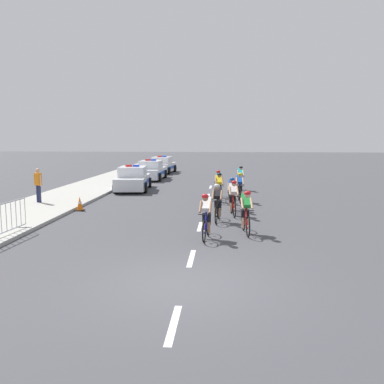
{
  "coord_description": "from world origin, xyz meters",
  "views": [
    {
      "loc": [
        0.87,
        -8.85,
        3.32
      ],
      "look_at": [
        -0.41,
        7.42,
        1.1
      ],
      "focal_mm": 38.13,
      "sensor_mm": 36.0,
      "label": 1
    }
  ],
  "objects_px": {
    "cyclist_fifth": "(232,193)",
    "police_car_second": "(151,171)",
    "cyclist_lead": "(206,215)",
    "crowd_barrier_middle": "(6,219)",
    "cyclist_fourth": "(233,197)",
    "cyclist_third": "(218,202)",
    "cyclist_eighth": "(240,187)",
    "spectator_back": "(38,183)",
    "cyclist_ninth": "(240,178)",
    "cyclist_sixth": "(219,187)",
    "cyclist_second": "(246,211)",
    "police_car_nearest": "(133,179)",
    "cyclist_seventh": "(219,183)",
    "traffic_cone_mid": "(80,204)",
    "police_car_third": "(162,166)"
  },
  "relations": [
    {
      "from": "cyclist_fifth",
      "to": "police_car_second",
      "type": "bearing_deg",
      "value": 114.91
    },
    {
      "from": "cyclist_lead",
      "to": "police_car_second",
      "type": "distance_m",
      "value": 18.97
    },
    {
      "from": "police_car_second",
      "to": "crowd_barrier_middle",
      "type": "bearing_deg",
      "value": -94.4
    },
    {
      "from": "cyclist_fourth",
      "to": "cyclist_fifth",
      "type": "relative_size",
      "value": 1.0
    },
    {
      "from": "cyclist_third",
      "to": "cyclist_fourth",
      "type": "distance_m",
      "value": 1.42
    },
    {
      "from": "cyclist_eighth",
      "to": "police_car_second",
      "type": "distance_m",
      "value": 12.37
    },
    {
      "from": "cyclist_third",
      "to": "spectator_back",
      "type": "relative_size",
      "value": 1.03
    },
    {
      "from": "cyclist_ninth",
      "to": "cyclist_sixth",
      "type": "bearing_deg",
      "value": -104.91
    },
    {
      "from": "spectator_back",
      "to": "cyclist_fifth",
      "type": "bearing_deg",
      "value": -4.75
    },
    {
      "from": "cyclist_lead",
      "to": "police_car_second",
      "type": "height_order",
      "value": "police_car_second"
    },
    {
      "from": "cyclist_second",
      "to": "police_car_nearest",
      "type": "height_order",
      "value": "police_car_nearest"
    },
    {
      "from": "cyclist_seventh",
      "to": "police_car_nearest",
      "type": "height_order",
      "value": "police_car_nearest"
    },
    {
      "from": "police_car_nearest",
      "to": "police_car_second",
      "type": "height_order",
      "value": "same"
    },
    {
      "from": "traffic_cone_mid",
      "to": "cyclist_fourth",
      "type": "bearing_deg",
      "value": -5.34
    },
    {
      "from": "cyclist_second",
      "to": "cyclist_sixth",
      "type": "bearing_deg",
      "value": 98.5
    },
    {
      "from": "cyclist_third",
      "to": "cyclist_sixth",
      "type": "bearing_deg",
      "value": 90.16
    },
    {
      "from": "cyclist_eighth",
      "to": "police_car_second",
      "type": "relative_size",
      "value": 0.39
    },
    {
      "from": "cyclist_lead",
      "to": "cyclist_seventh",
      "type": "height_order",
      "value": "same"
    },
    {
      "from": "cyclist_eighth",
      "to": "cyclist_ninth",
      "type": "xyz_separation_m",
      "value": [
        0.21,
        4.62,
        0.0
      ]
    },
    {
      "from": "cyclist_fourth",
      "to": "cyclist_second",
      "type": "bearing_deg",
      "value": -83.43
    },
    {
      "from": "cyclist_lead",
      "to": "cyclist_third",
      "type": "relative_size",
      "value": 1.0
    },
    {
      "from": "police_car_nearest",
      "to": "police_car_third",
      "type": "height_order",
      "value": "same"
    },
    {
      "from": "spectator_back",
      "to": "police_car_second",
      "type": "bearing_deg",
      "value": 74.5
    },
    {
      "from": "cyclist_second",
      "to": "police_car_second",
      "type": "relative_size",
      "value": 0.39
    },
    {
      "from": "cyclist_fifth",
      "to": "crowd_barrier_middle",
      "type": "xyz_separation_m",
      "value": [
        -7.46,
        -5.74,
        -0.14
      ]
    },
    {
      "from": "cyclist_lead",
      "to": "cyclist_eighth",
      "type": "relative_size",
      "value": 1.0
    },
    {
      "from": "cyclist_third",
      "to": "police_car_nearest",
      "type": "bearing_deg",
      "value": 120.61
    },
    {
      "from": "cyclist_fifth",
      "to": "spectator_back",
      "type": "bearing_deg",
      "value": 175.25
    },
    {
      "from": "cyclist_third",
      "to": "traffic_cone_mid",
      "type": "relative_size",
      "value": 2.69
    },
    {
      "from": "police_car_nearest",
      "to": "traffic_cone_mid",
      "type": "xyz_separation_m",
      "value": [
        -0.82,
        -7.25,
        -0.37
      ]
    },
    {
      "from": "cyclist_second",
      "to": "police_car_third",
      "type": "distance_m",
      "value": 24.16
    },
    {
      "from": "police_car_nearest",
      "to": "spectator_back",
      "type": "height_order",
      "value": "spectator_back"
    },
    {
      "from": "cyclist_third",
      "to": "cyclist_fourth",
      "type": "relative_size",
      "value": 1.0
    },
    {
      "from": "cyclist_eighth",
      "to": "cyclist_fifth",
      "type": "bearing_deg",
      "value": -100.39
    },
    {
      "from": "cyclist_seventh",
      "to": "traffic_cone_mid",
      "type": "distance_m",
      "value": 7.65
    },
    {
      "from": "cyclist_eighth",
      "to": "cyclist_ninth",
      "type": "relative_size",
      "value": 1.0
    },
    {
      "from": "cyclist_lead",
      "to": "cyclist_seventh",
      "type": "xyz_separation_m",
      "value": [
        0.29,
        9.12,
        0.0
      ]
    },
    {
      "from": "cyclist_seventh",
      "to": "traffic_cone_mid",
      "type": "bearing_deg",
      "value": -144.25
    },
    {
      "from": "cyclist_third",
      "to": "police_car_third",
      "type": "height_order",
      "value": "police_car_third"
    },
    {
      "from": "police_car_second",
      "to": "crowd_barrier_middle",
      "type": "height_order",
      "value": "police_car_second"
    },
    {
      "from": "police_car_nearest",
      "to": "cyclist_lead",
      "type": "bearing_deg",
      "value": -66.85
    },
    {
      "from": "cyclist_fourth",
      "to": "police_car_third",
      "type": "xyz_separation_m",
      "value": [
        -6.05,
        20.07,
        -0.11
      ]
    },
    {
      "from": "cyclist_sixth",
      "to": "cyclist_seventh",
      "type": "bearing_deg",
      "value": 91.07
    },
    {
      "from": "cyclist_sixth",
      "to": "crowd_barrier_middle",
      "type": "bearing_deg",
      "value": -130.52
    },
    {
      "from": "police_car_nearest",
      "to": "cyclist_seventh",
      "type": "bearing_deg",
      "value": -27.39
    },
    {
      "from": "cyclist_fifth",
      "to": "crowd_barrier_middle",
      "type": "height_order",
      "value": "cyclist_fifth"
    },
    {
      "from": "traffic_cone_mid",
      "to": "cyclist_second",
      "type": "bearing_deg",
      "value": -28.04
    },
    {
      "from": "police_car_nearest",
      "to": "cyclist_fourth",
      "type": "bearing_deg",
      "value": -52.52
    },
    {
      "from": "police_car_nearest",
      "to": "traffic_cone_mid",
      "type": "distance_m",
      "value": 7.3
    },
    {
      "from": "cyclist_lead",
      "to": "crowd_barrier_middle",
      "type": "xyz_separation_m",
      "value": [
        -6.53,
        -0.44,
        -0.14
      ]
    }
  ]
}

